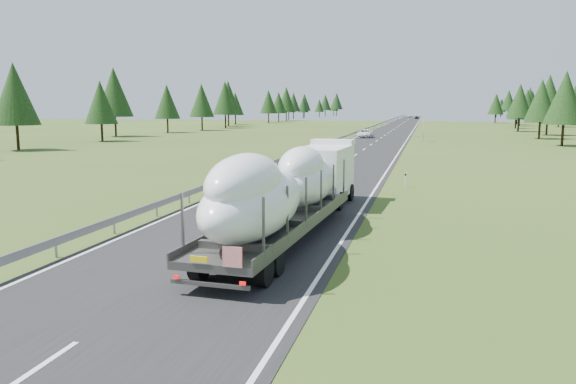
% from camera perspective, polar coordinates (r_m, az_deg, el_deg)
% --- Properties ---
extents(ground, '(400.00, 400.00, 0.00)m').
position_cam_1_polar(ground, '(13.54, -24.44, -16.31)').
color(ground, '#324818').
rests_on(ground, ground).
extents(road_surface, '(10.00, 400.00, 0.02)m').
position_cam_1_polar(road_surface, '(109.91, 9.88, 5.73)').
color(road_surface, black).
rests_on(road_surface, ground).
extents(guardrail, '(0.10, 400.00, 0.76)m').
position_cam_1_polar(guardrail, '(110.33, 7.12, 6.11)').
color(guardrail, slate).
rests_on(guardrail, ground).
extents(marker_posts, '(0.13, 350.08, 1.00)m').
position_cam_1_polar(marker_posts, '(164.57, 13.57, 6.77)').
color(marker_posts, silver).
rests_on(marker_posts, ground).
extents(highway_sign, '(0.08, 0.90, 2.60)m').
position_cam_1_polar(highway_sign, '(89.57, 13.58, 6.11)').
color(highway_sign, slate).
rests_on(highway_sign, ground).
extents(tree_line_left, '(14.38, 337.78, 12.54)m').
position_cam_1_polar(tree_line_left, '(161.90, -4.96, 9.27)').
color(tree_line_left, black).
rests_on(tree_line_left, ground).
extents(boat_truck, '(3.44, 19.48, 4.02)m').
position_cam_1_polar(boat_truck, '(24.01, 0.34, 0.66)').
color(boat_truck, white).
rests_on(boat_truck, ground).
extents(distant_van, '(2.53, 5.32, 1.47)m').
position_cam_1_polar(distant_van, '(100.06, 7.84, 5.91)').
color(distant_van, white).
rests_on(distant_van, ground).
extents(distant_car_dark, '(1.69, 4.03, 1.36)m').
position_cam_1_polar(distant_car_dark, '(245.99, 12.95, 7.40)').
color(distant_car_dark, black).
rests_on(distant_car_dark, ground).
extents(distant_car_blue, '(1.41, 3.98, 1.31)m').
position_cam_1_polar(distant_car_blue, '(280.31, 12.27, 7.56)').
color(distant_car_blue, navy).
rests_on(distant_car_blue, ground).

